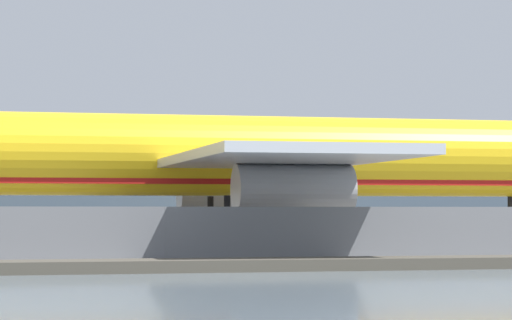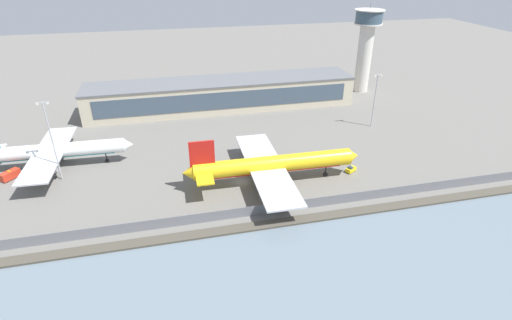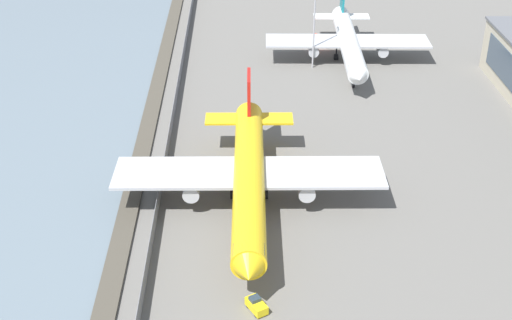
# 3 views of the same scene
# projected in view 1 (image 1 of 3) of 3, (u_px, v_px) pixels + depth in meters

# --- Properties ---
(ground_plane) EXTENTS (500.00, 500.00, 0.00)m
(ground_plane) POSITION_uv_depth(u_px,v_px,m) (117.00, 254.00, 69.50)
(ground_plane) COLOR #66635E
(shoreline_seawall) EXTENTS (320.00, 3.00, 0.50)m
(shoreline_seawall) POSITION_uv_depth(u_px,v_px,m) (184.00, 265.00, 49.65)
(shoreline_seawall) COLOR #474238
(shoreline_seawall) RESTS_ON ground
(perimeter_fence) EXTENTS (280.00, 0.10, 2.68)m
(perimeter_fence) POSITION_uv_depth(u_px,v_px,m) (165.00, 237.00, 54.06)
(perimeter_fence) COLOR slate
(perimeter_fence) RESTS_ON ground
(cargo_jet_yellow) EXTENTS (48.32, 41.19, 14.25)m
(cargo_jet_yellow) POSITION_uv_depth(u_px,v_px,m) (258.00, 159.00, 69.53)
(cargo_jet_yellow) COLOR yellow
(cargo_jet_yellow) RESTS_ON ground
(terminal_building) EXTENTS (104.60, 17.95, 11.44)m
(terminal_building) POSITION_uv_depth(u_px,v_px,m) (84.00, 180.00, 127.78)
(terminal_building) COLOR #BCB299
(terminal_building) RESTS_ON ground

